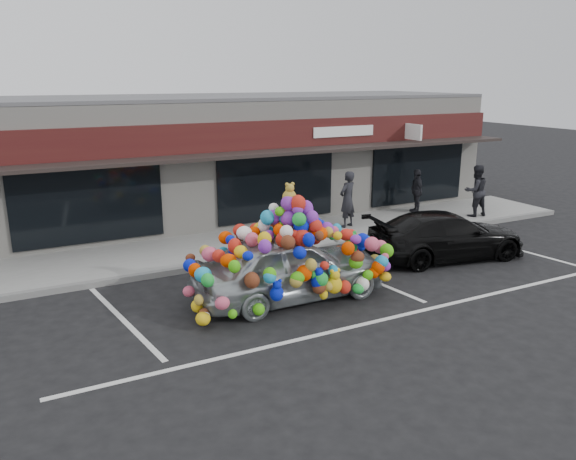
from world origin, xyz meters
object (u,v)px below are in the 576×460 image
black_sedan (446,235)px  pedestrian_c (416,191)px  pedestrian_b (476,191)px  pedestrian_a (347,199)px  toy_car (289,259)px

black_sedan → pedestrian_c: size_ratio=2.87×
black_sedan → pedestrian_b: size_ratio=2.49×
pedestrian_c → pedestrian_a: bearing=-60.1°
toy_car → pedestrian_b: bearing=-68.8°
toy_car → pedestrian_b: size_ratio=2.61×
black_sedan → pedestrian_c: bearing=-21.3°
pedestrian_a → pedestrian_b: size_ratio=1.01×
pedestrian_a → toy_car: bearing=24.4°
pedestrian_b → pedestrian_c: pedestrian_b is taller
pedestrian_b → pedestrian_c: (-1.47, 1.42, -0.12)m
toy_car → pedestrian_c: bearing=-57.3°
pedestrian_a → black_sedan: bearing=83.2°
toy_car → pedestrian_c: 9.21m
pedestrian_b → pedestrian_c: 2.05m
toy_car → pedestrian_b: 9.90m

